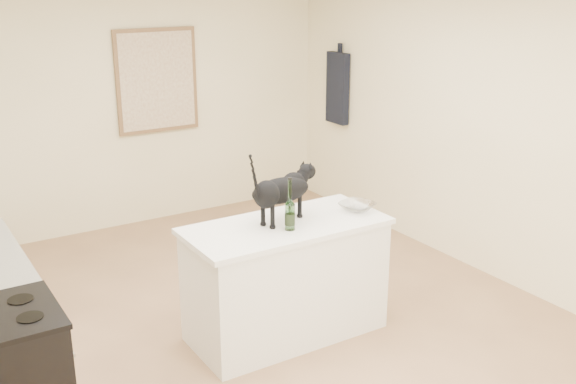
{
  "coord_description": "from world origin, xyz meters",
  "views": [
    {
      "loc": [
        -2.35,
        -4.14,
        2.65
      ],
      "look_at": [
        0.15,
        -0.15,
        1.12
      ],
      "focal_mm": 42.26,
      "sensor_mm": 36.0,
      "label": 1
    }
  ],
  "objects": [
    {
      "name": "island_top",
      "position": [
        0.1,
        -0.2,
        0.88
      ],
      "size": [
        1.5,
        0.7,
        0.04
      ],
      "primitive_type": "cube",
      "color": "white",
      "rests_on": "island_base"
    },
    {
      "name": "artwork_frame",
      "position": [
        0.3,
        2.72,
        1.55
      ],
      "size": [
        0.9,
        0.03,
        1.1
      ],
      "primitive_type": "cube",
      "color": "brown",
      "rests_on": "wall_back"
    },
    {
      "name": "artwork_canvas",
      "position": [
        0.3,
        2.7,
        1.55
      ],
      "size": [
        0.82,
        0.0,
        1.02
      ],
      "primitive_type": "cube",
      "color": "beige",
      "rests_on": "wall_back"
    },
    {
      "name": "island_base",
      "position": [
        0.1,
        -0.2,
        0.43
      ],
      "size": [
        1.44,
        0.67,
        0.86
      ],
      "primitive_type": "cube",
      "color": "white",
      "rests_on": "floor"
    },
    {
      "name": "wall_back",
      "position": [
        0.0,
        2.75,
        1.3
      ],
      "size": [
        4.5,
        0.0,
        4.5
      ],
      "primitive_type": "plane",
      "rotation": [
        1.57,
        0.0,
        0.0
      ],
      "color": "#F6E9BE",
      "rests_on": "ground"
    },
    {
      "name": "floor",
      "position": [
        0.0,
        0.0,
        0.0
      ],
      "size": [
        5.5,
        5.5,
        0.0
      ],
      "primitive_type": "plane",
      "color": "#AA805A",
      "rests_on": "ground"
    },
    {
      "name": "hanging_garment",
      "position": [
        2.19,
        2.05,
        1.4
      ],
      "size": [
        0.08,
        0.34,
        0.8
      ],
      "primitive_type": "cube",
      "color": "black",
      "rests_on": "wall_right"
    },
    {
      "name": "black_cat",
      "position": [
        0.09,
        -0.15,
        1.11
      ],
      "size": [
        0.64,
        0.36,
        0.43
      ],
      "primitive_type": null,
      "rotation": [
        0.0,
        0.0,
        0.31
      ],
      "color": "black",
      "rests_on": "island_top"
    },
    {
      "name": "glass_bowl",
      "position": [
        0.71,
        -0.25,
        0.93
      ],
      "size": [
        0.32,
        0.32,
        0.06
      ],
      "primitive_type": "imported",
      "rotation": [
        0.0,
        0.0,
        0.26
      ],
      "color": "silver",
      "rests_on": "island_top"
    },
    {
      "name": "wine_bottle",
      "position": [
        0.06,
        -0.32,
        1.07
      ],
      "size": [
        0.08,
        0.08,
        0.34
      ],
      "primitive_type": "cylinder",
      "rotation": [
        0.0,
        0.0,
        0.16
      ],
      "color": "#255823",
      "rests_on": "island_top"
    },
    {
      "name": "wall_right",
      "position": [
        2.25,
        0.0,
        1.3
      ],
      "size": [
        0.0,
        5.5,
        5.5
      ],
      "primitive_type": "plane",
      "rotation": [
        1.57,
        0.0,
        -1.57
      ],
      "color": "#F6E9BE",
      "rests_on": "ground"
    }
  ]
}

